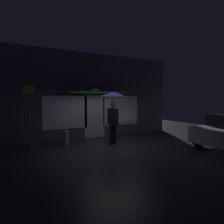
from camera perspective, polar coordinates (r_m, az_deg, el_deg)
The scene contains 5 objects.
ground_plane at distance 8.22m, azimuth 0.95°, elevation -10.13°, with size 18.00×18.00×0.00m, color #2D2D33.
building_facade at distance 10.07m, azimuth -5.56°, elevation 4.68°, with size 9.34×1.00×4.30m.
person_with_umbrella at distance 8.34m, azimuth 0.28°, elevation 2.91°, with size 1.19×1.19×2.31m.
street_sign_post at distance 8.29m, azimuth -23.36°, elevation -0.08°, with size 0.40×0.07×2.60m.
sidewalk_bollard at distance 8.54m, azimuth -13.56°, elevation -7.53°, with size 0.26×0.26×0.63m, color #9E998E.
Camera 1 is at (-3.89, -6.95, 2.01)m, focal length 30.82 mm.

